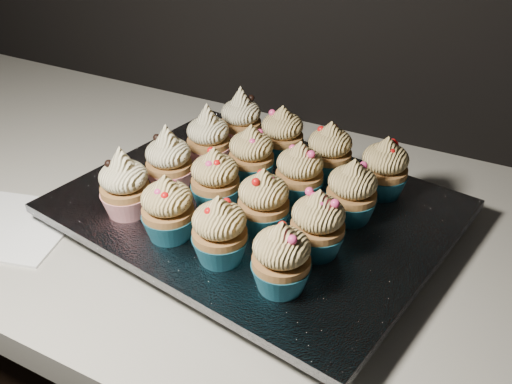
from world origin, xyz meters
TOP-DOWN VIEW (x-y plane):
  - worktop at (0.00, 1.70)m, footprint 2.44×0.64m
  - napkin at (-0.47, 1.52)m, footprint 0.17×0.17m
  - baking_tray at (-0.19, 1.68)m, footprint 0.48×0.40m
  - foil_lining at (-0.19, 1.68)m, footprint 0.53×0.44m
  - cupcake_0 at (-0.32, 1.58)m, footprint 0.06×0.06m
  - cupcake_1 at (-0.25, 1.57)m, footprint 0.06×0.06m
  - cupcake_2 at (-0.17, 1.56)m, footprint 0.06×0.06m
  - cupcake_3 at (-0.09, 1.55)m, footprint 0.06×0.06m
  - cupcake_4 at (-0.31, 1.66)m, footprint 0.06×0.06m
  - cupcake_5 at (-0.23, 1.65)m, footprint 0.06×0.06m
  - cupcake_6 at (-0.16, 1.63)m, footprint 0.06×0.06m
  - cupcake_7 at (-0.08, 1.62)m, footprint 0.06×0.06m
  - cupcake_8 at (-0.30, 1.74)m, footprint 0.06×0.06m
  - cupcake_9 at (-0.22, 1.73)m, footprint 0.06×0.06m
  - cupcake_10 at (-0.15, 1.71)m, footprint 0.06×0.06m
  - cupcake_11 at (-0.07, 1.70)m, footprint 0.06×0.06m
  - cupcake_12 at (-0.29, 1.81)m, footprint 0.06×0.06m
  - cupcake_13 at (-0.21, 1.80)m, footprint 0.06×0.06m
  - cupcake_14 at (-0.14, 1.79)m, footprint 0.06×0.06m
  - cupcake_15 at (-0.06, 1.78)m, footprint 0.06×0.06m

SIDE VIEW (x-z plane):
  - worktop at x=0.00m, z-range 0.86..0.90m
  - napkin at x=-0.47m, z-range 0.90..0.90m
  - baking_tray at x=-0.19m, z-range 0.90..0.92m
  - foil_lining at x=-0.19m, z-range 0.92..0.93m
  - cupcake_1 at x=-0.25m, z-range 0.93..1.01m
  - cupcake_2 at x=-0.17m, z-range 0.93..1.01m
  - cupcake_3 at x=-0.09m, z-range 0.93..1.01m
  - cupcake_5 at x=-0.23m, z-range 0.93..1.01m
  - cupcake_6 at x=-0.16m, z-range 0.93..1.01m
  - cupcake_7 at x=-0.08m, z-range 0.93..1.01m
  - cupcake_9 at x=-0.22m, z-range 0.93..1.01m
  - cupcake_10 at x=-0.15m, z-range 0.93..1.01m
  - cupcake_11 at x=-0.07m, z-range 0.93..1.01m
  - cupcake_13 at x=-0.21m, z-range 0.93..1.01m
  - cupcake_14 at x=-0.14m, z-range 0.93..1.01m
  - cupcake_15 at x=-0.06m, z-range 0.93..1.01m
  - cupcake_0 at x=-0.32m, z-range 0.93..1.02m
  - cupcake_4 at x=-0.31m, z-range 0.93..1.02m
  - cupcake_8 at x=-0.30m, z-range 0.93..1.02m
  - cupcake_12 at x=-0.29m, z-range 0.93..1.02m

